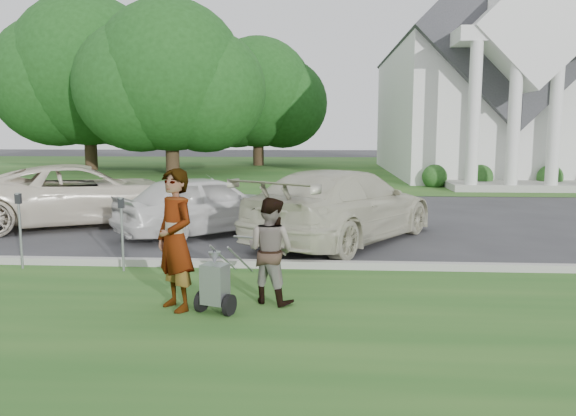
# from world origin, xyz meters

# --- Properties ---
(ground) EXTENTS (120.00, 120.00, 0.00)m
(ground) POSITION_xyz_m (0.00, 0.00, 0.00)
(ground) COLOR #333335
(ground) RESTS_ON ground
(grass_strip) EXTENTS (80.00, 7.00, 0.01)m
(grass_strip) POSITION_xyz_m (0.00, -3.00, 0.01)
(grass_strip) COLOR #1E4E1A
(grass_strip) RESTS_ON ground
(church_lawn) EXTENTS (80.00, 30.00, 0.01)m
(church_lawn) POSITION_xyz_m (0.00, 27.00, 0.01)
(church_lawn) COLOR #1E4E1A
(church_lawn) RESTS_ON ground
(curb) EXTENTS (80.00, 0.18, 0.15)m
(curb) POSITION_xyz_m (0.00, 0.55, 0.07)
(curb) COLOR #9E9E93
(curb) RESTS_ON ground
(church) EXTENTS (9.19, 19.00, 24.10)m
(church) POSITION_xyz_m (9.00, 23.11, 5.94)
(church) COLOR white
(church) RESTS_ON ground
(tree_left) EXTENTS (10.63, 8.40, 9.71)m
(tree_left) POSITION_xyz_m (-8.01, 21.99, 5.11)
(tree_left) COLOR #332316
(tree_left) RESTS_ON ground
(tree_far) EXTENTS (11.64, 9.20, 10.73)m
(tree_far) POSITION_xyz_m (-14.01, 24.99, 5.69)
(tree_far) COLOR #332316
(tree_far) RESTS_ON ground
(tree_back) EXTENTS (9.61, 7.60, 8.89)m
(tree_back) POSITION_xyz_m (-4.01, 29.99, 4.73)
(tree_back) COLOR #332316
(tree_back) RESTS_ON ground
(striping_cart) EXTENTS (0.74, 1.10, 0.95)m
(striping_cart) POSITION_xyz_m (-0.95, -2.05, 0.41)
(striping_cart) COLOR black
(striping_cart) RESTS_ON ground
(person_left) EXTENTS (0.85, 0.85, 2.00)m
(person_left) POSITION_xyz_m (-1.53, -1.91, 1.00)
(person_left) COLOR #999999
(person_left) RESTS_ON ground
(person_right) EXTENTS (0.94, 0.87, 1.56)m
(person_right) POSITION_xyz_m (-0.23, -1.51, 0.78)
(person_right) COLOR #999999
(person_right) RESTS_ON ground
(parking_meter_near) EXTENTS (0.10, 0.09, 1.35)m
(parking_meter_near) POSITION_xyz_m (-3.05, 0.14, 0.85)
(parking_meter_near) COLOR #92949A
(parking_meter_near) RESTS_ON ground
(parking_meter_far) EXTENTS (0.10, 0.09, 1.41)m
(parking_meter_far) POSITION_xyz_m (-4.96, 0.21, 0.89)
(parking_meter_far) COLOR #92949A
(parking_meter_far) RESTS_ON ground
(car_a) EXTENTS (6.42, 5.02, 1.62)m
(car_a) POSITION_xyz_m (-5.94, 5.11, 0.81)
(car_a) COLOR beige
(car_a) RESTS_ON ground
(car_b) EXTENTS (4.41, 4.15, 1.47)m
(car_b) POSITION_xyz_m (-2.33, 3.84, 0.74)
(car_b) COLOR silver
(car_b) RESTS_ON ground
(car_c) EXTENTS (4.99, 6.07, 1.66)m
(car_c) POSITION_xyz_m (0.99, 3.16, 0.83)
(car_c) COLOR beige
(car_c) RESTS_ON ground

